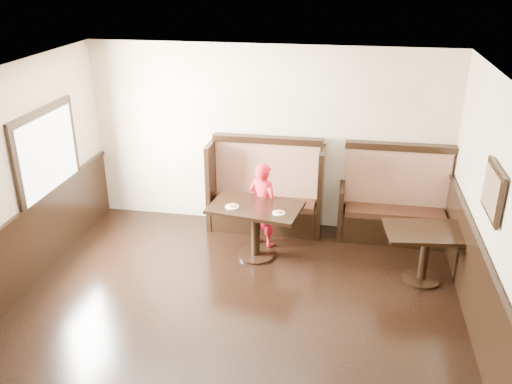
% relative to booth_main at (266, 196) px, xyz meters
% --- Properties ---
extents(ground, '(7.00, 7.00, 0.00)m').
position_rel_booth_main_xyz_m(ground, '(0.00, -3.30, -0.53)').
color(ground, black).
rests_on(ground, ground).
extents(room_shell, '(7.00, 7.00, 7.00)m').
position_rel_booth_main_xyz_m(room_shell, '(-0.30, -3.01, 0.14)').
color(room_shell, beige).
rests_on(room_shell, ground).
extents(booth_main, '(1.75, 0.72, 1.45)m').
position_rel_booth_main_xyz_m(booth_main, '(0.00, 0.00, 0.00)').
color(booth_main, black).
rests_on(booth_main, ground).
extents(booth_neighbor, '(1.65, 0.72, 1.45)m').
position_rel_booth_main_xyz_m(booth_neighbor, '(1.95, -0.00, -0.05)').
color(booth_neighbor, black).
rests_on(booth_neighbor, ground).
extents(table_main, '(1.34, 0.96, 0.79)m').
position_rel_booth_main_xyz_m(table_main, '(0.00, -0.93, 0.08)').
color(table_main, black).
rests_on(table_main, ground).
extents(table_neighbor, '(1.13, 0.81, 0.73)m').
position_rel_booth_main_xyz_m(table_neighbor, '(2.27, -1.17, 0.02)').
color(table_neighbor, black).
rests_on(table_neighbor, ground).
extents(child, '(0.55, 0.47, 1.28)m').
position_rel_booth_main_xyz_m(child, '(0.05, -0.57, 0.11)').
color(child, red).
rests_on(child, ground).
extents(pizza_plate_left, '(0.19, 0.19, 0.04)m').
position_rel_booth_main_xyz_m(pizza_plate_left, '(-0.31, -1.03, 0.27)').
color(pizza_plate_left, white).
rests_on(pizza_plate_left, table_main).
extents(pizza_plate_right, '(0.17, 0.17, 0.03)m').
position_rel_booth_main_xyz_m(pizza_plate_right, '(0.35, -1.11, 0.27)').
color(pizza_plate_right, white).
rests_on(pizza_plate_right, table_main).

